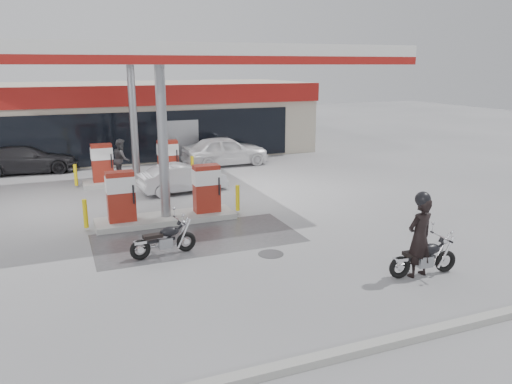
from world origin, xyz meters
The scene contains 16 objects.
ground centered at (0.00, 0.00, 0.00)m, with size 90.00×90.00×0.00m, color gray.
wet_patch centered at (0.50, 0.00, 0.00)m, with size 6.00×3.00×0.00m, color #4C4C4F.
drain_cover centered at (2.00, -2.00, 0.00)m, with size 0.70×0.70×0.01m, color #38383A.
kerb centered at (0.00, -7.00, 0.07)m, with size 28.00×0.25×0.15m, color gray.
store_building centered at (0.01, 15.94, 2.01)m, with size 22.00×8.22×4.00m.
canopy centered at (0.00, 5.00, 5.27)m, with size 16.00×10.02×5.51m.
pump_island_near centered at (0.00, 2.00, 0.71)m, with size 5.14×1.30×1.78m.
pump_island_far centered at (0.00, 8.00, 0.71)m, with size 5.14×1.30×1.78m.
main_motorcycle centered at (4.91, -4.66, 0.42)m, with size 1.86×0.71×0.95m.
biker_main centered at (4.72, -4.65, 0.99)m, with size 0.72×0.48×1.98m, color black.
parked_motorcycle centered at (-0.68, -0.99, 0.42)m, with size 1.85×0.71×0.95m.
sedan_white centered at (4.82, 10.20, 0.75)m, with size 1.77×4.40×1.50m, color white.
attendant centered at (-0.48, 9.00, 0.90)m, with size 0.88×0.68×1.81m, color #57575C.
hatchback_silver centered at (1.48, 5.60, 0.58)m, with size 1.22×3.51×1.16m, color #B1B4BA.
parked_car_left centered at (-4.50, 12.00, 0.66)m, with size 1.86×4.57×1.33m, color black.
parked_car_right centered at (5.30, 12.00, 0.61)m, with size 2.03×4.39×1.22m, color #9C9EA4.
Camera 1 is at (-3.14, -13.63, 4.99)m, focal length 35.00 mm.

